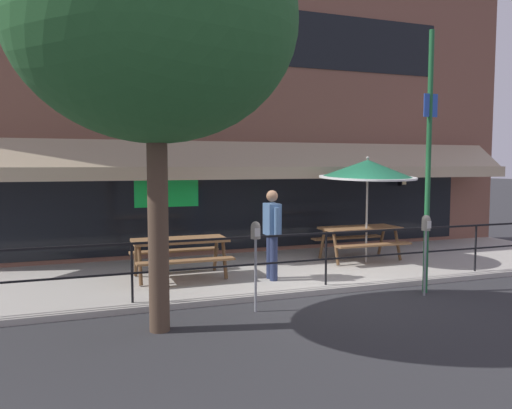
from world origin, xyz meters
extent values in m
plane|color=#2D2D30|center=(0.00, 0.00, 0.00)|extent=(120.00, 120.00, 0.00)
cube|color=#ADA89E|center=(0.00, 2.00, 0.05)|extent=(15.00, 4.00, 0.10)
cube|color=brown|center=(0.00, 4.25, 3.78)|extent=(15.00, 0.50, 7.56)
cube|color=black|center=(0.00, 3.99, 5.44)|extent=(10.50, 0.02, 1.40)
cube|color=black|center=(0.00, 3.99, 1.35)|extent=(12.00, 0.02, 2.30)
cube|color=#19D84C|center=(-2.25, 3.97, 1.65)|extent=(1.50, 0.02, 0.70)
cube|color=tan|center=(0.00, 3.45, 2.50)|extent=(13.80, 0.92, 0.70)
cube|color=tan|center=(0.00, 2.94, 2.10)|extent=(13.80, 0.08, 0.28)
cube|color=black|center=(4.12, 3.86, 2.03)|extent=(0.04, 0.28, 0.04)
cube|color=black|center=(4.12, 3.72, 1.85)|extent=(0.18, 0.18, 0.28)
cube|color=beige|center=(4.12, 3.72, 1.85)|extent=(0.13, 0.19, 0.20)
cylinder|color=black|center=(-3.45, 0.30, 0.57)|extent=(0.04, 0.04, 0.95)
cylinder|color=black|center=(0.00, 0.30, 0.57)|extent=(0.04, 0.04, 0.95)
cylinder|color=black|center=(3.45, 0.30, 0.57)|extent=(0.04, 0.04, 0.95)
cube|color=black|center=(0.00, 0.30, 1.05)|extent=(13.80, 0.04, 0.04)
cube|color=black|center=(0.00, 0.30, 0.57)|extent=(13.80, 0.03, 0.03)
cube|color=brown|center=(-2.39, 1.75, 0.84)|extent=(1.80, 0.80, 0.05)
cube|color=brown|center=(-2.39, 1.17, 0.54)|extent=(1.80, 0.26, 0.04)
cube|color=brown|center=(-2.39, 2.33, 0.54)|extent=(1.80, 0.26, 0.04)
cylinder|color=brown|center=(-1.59, 1.44, 0.47)|extent=(0.07, 0.30, 0.73)
cylinder|color=brown|center=(-1.59, 2.07, 0.47)|extent=(0.07, 0.30, 0.73)
cylinder|color=brown|center=(-3.19, 1.44, 0.47)|extent=(0.07, 0.30, 0.73)
cylinder|color=brown|center=(-3.19, 2.07, 0.47)|extent=(0.07, 0.30, 0.73)
cube|color=brown|center=(1.85, 2.15, 0.84)|extent=(1.80, 0.80, 0.05)
cube|color=brown|center=(1.85, 1.57, 0.54)|extent=(1.80, 0.26, 0.04)
cube|color=brown|center=(1.85, 2.73, 0.54)|extent=(1.80, 0.26, 0.04)
cylinder|color=brown|center=(2.65, 1.83, 0.47)|extent=(0.07, 0.30, 0.73)
cylinder|color=brown|center=(2.65, 2.47, 0.47)|extent=(0.07, 0.30, 0.73)
cylinder|color=brown|center=(1.05, 1.83, 0.47)|extent=(0.07, 0.30, 0.73)
cylinder|color=brown|center=(1.05, 2.47, 0.47)|extent=(0.07, 0.30, 0.73)
cylinder|color=#B7B2A8|center=(1.85, 1.88, 1.25)|extent=(0.04, 0.04, 2.30)
cone|color=#1E6B47|center=(1.85, 1.88, 2.20)|extent=(2.10, 2.11, 0.48)
cylinder|color=white|center=(1.85, 1.88, 2.01)|extent=(2.14, 2.14, 0.12)
sphere|color=#B7B2A8|center=(1.85, 1.88, 2.44)|extent=(0.07, 0.07, 0.07)
cylinder|color=navy|center=(-0.77, 0.94, 0.53)|extent=(0.15, 0.15, 0.86)
cylinder|color=navy|center=(-0.76, 1.14, 0.53)|extent=(0.15, 0.15, 0.86)
cube|color=#4C709E|center=(-0.76, 1.04, 1.26)|extent=(0.26, 0.41, 0.60)
cylinder|color=#4C709E|center=(-0.77, 0.78, 1.23)|extent=(0.10, 0.10, 0.54)
cylinder|color=#4C709E|center=(-0.75, 1.30, 1.23)|extent=(0.10, 0.10, 0.54)
sphere|color=#9E7051|center=(-0.76, 1.04, 1.70)|extent=(0.22, 0.22, 0.22)
cylinder|color=gray|center=(-1.66, -0.51, 0.57)|extent=(0.04, 0.04, 1.15)
cylinder|color=gray|center=(-1.66, -0.51, 1.25)|extent=(0.15, 0.15, 0.20)
sphere|color=gray|center=(-1.66, -0.51, 1.35)|extent=(0.14, 0.14, 0.14)
cube|color=silver|center=(-1.66, -0.59, 1.26)|extent=(0.08, 0.01, 0.13)
cylinder|color=gray|center=(1.46, -0.62, 0.57)|extent=(0.04, 0.04, 1.15)
cylinder|color=gray|center=(1.46, -0.62, 1.25)|extent=(0.15, 0.15, 0.20)
sphere|color=gray|center=(1.46, -0.62, 1.35)|extent=(0.14, 0.14, 0.14)
cube|color=silver|center=(1.46, -0.70, 1.26)|extent=(0.08, 0.01, 0.13)
cylinder|color=#1E6033|center=(1.60, -0.45, 2.31)|extent=(0.09, 0.09, 4.61)
cube|color=blue|center=(1.60, -0.47, 3.32)|extent=(0.28, 0.02, 0.40)
cylinder|color=brown|center=(-3.21, -0.90, 1.48)|extent=(0.28, 0.28, 2.96)
ellipsoid|color=#28602D|center=(-3.21, -0.90, 4.22)|extent=(3.86, 3.48, 3.28)
camera|label=1|loc=(-4.25, -7.69, 2.30)|focal=35.00mm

